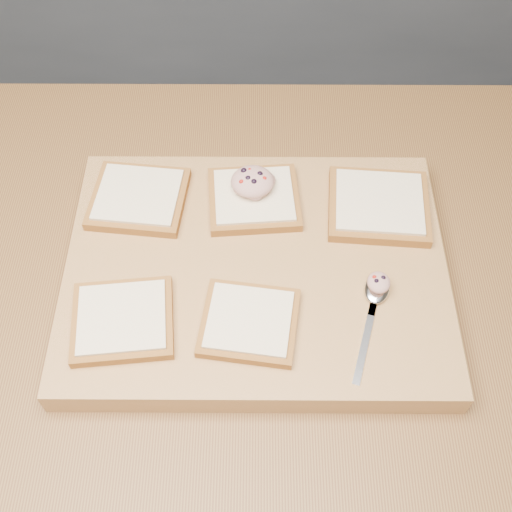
{
  "coord_description": "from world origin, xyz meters",
  "views": [
    {
      "loc": [
        -0.12,
        -0.44,
        1.61
      ],
      "look_at": [
        -0.12,
        0.02,
        0.95
      ],
      "focal_mm": 45.0,
      "sensor_mm": 36.0,
      "label": 1
    }
  ],
  "objects_px": {
    "bread_far_center": "(254,198)",
    "spoon": "(375,296)",
    "cutting_board": "(256,271)",
    "tuna_salad_dollop": "(253,181)"
  },
  "relations": [
    {
      "from": "spoon",
      "to": "cutting_board",
      "type": "bearing_deg",
      "value": 160.62
    },
    {
      "from": "cutting_board",
      "to": "bread_far_center",
      "type": "relative_size",
      "value": 3.77
    },
    {
      "from": "bread_far_center",
      "to": "spoon",
      "type": "bearing_deg",
      "value": -45.37
    },
    {
      "from": "bread_far_center",
      "to": "spoon",
      "type": "xyz_separation_m",
      "value": [
        0.15,
        -0.15,
        -0.0
      ]
    },
    {
      "from": "bread_far_center",
      "to": "spoon",
      "type": "distance_m",
      "value": 0.21
    },
    {
      "from": "bread_far_center",
      "to": "tuna_salad_dollop",
      "type": "relative_size",
      "value": 2.21
    },
    {
      "from": "cutting_board",
      "to": "bread_far_center",
      "type": "distance_m",
      "value": 0.1
    },
    {
      "from": "bread_far_center",
      "to": "tuna_salad_dollop",
      "type": "distance_m",
      "value": 0.02
    },
    {
      "from": "bread_far_center",
      "to": "spoon",
      "type": "height_order",
      "value": "bread_far_center"
    },
    {
      "from": "bread_far_center",
      "to": "tuna_salad_dollop",
      "type": "height_order",
      "value": "tuna_salad_dollop"
    }
  ]
}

